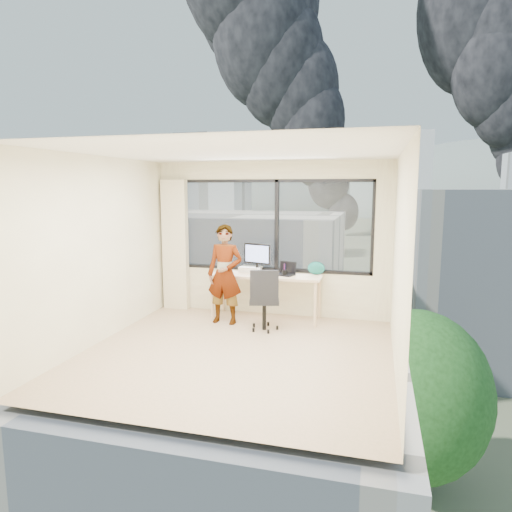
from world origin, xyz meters
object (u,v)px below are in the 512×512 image
(laptop, at_px, (284,269))
(chair, at_px, (264,298))
(person, at_px, (225,274))
(game_console, at_px, (251,269))
(handbag, at_px, (316,268))
(desk, at_px, (266,296))
(monitor, at_px, (257,258))

(laptop, bearing_deg, chair, -87.92)
(person, height_order, game_console, person)
(chair, distance_m, laptop, 0.72)
(game_console, xyz_separation_m, handbag, (1.12, -0.01, 0.07))
(desk, xyz_separation_m, laptop, (0.31, -0.01, 0.47))
(desk, xyz_separation_m, handbag, (0.80, 0.19, 0.48))
(person, relative_size, handbag, 5.71)
(game_console, height_order, handbag, handbag)
(chair, relative_size, monitor, 1.99)
(person, relative_size, game_console, 4.65)
(game_console, relative_size, handbag, 1.23)
(person, distance_m, handbag, 1.50)
(desk, relative_size, laptop, 5.56)
(desk, height_order, person, person)
(handbag, bearing_deg, chair, -134.72)
(monitor, distance_m, laptop, 0.53)
(person, xyz_separation_m, game_console, (0.26, 0.60, -0.00))
(chair, bearing_deg, handbag, 35.59)
(chair, height_order, handbag, chair)
(game_console, bearing_deg, handbag, 4.70)
(chair, height_order, game_console, chair)
(game_console, bearing_deg, monitor, -22.94)
(handbag, bearing_deg, person, -160.60)
(person, bearing_deg, laptop, 26.88)
(game_console, height_order, laptop, laptop)
(game_console, relative_size, laptop, 1.06)
(chair, relative_size, laptop, 3.05)
(monitor, bearing_deg, laptop, 0.89)
(desk, bearing_deg, game_console, 149.34)
(desk, distance_m, person, 0.82)
(monitor, relative_size, handbag, 1.78)
(chair, relative_size, handbag, 3.54)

